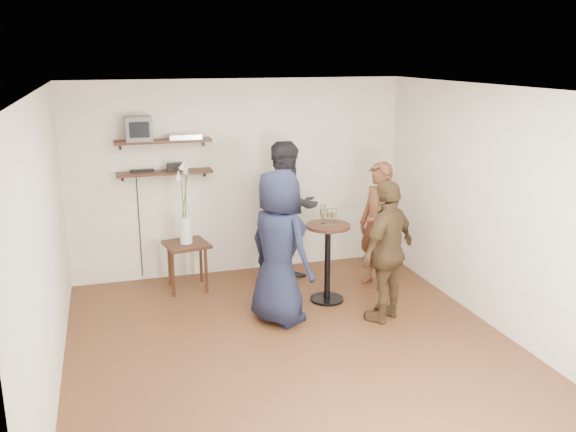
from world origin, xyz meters
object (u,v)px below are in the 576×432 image
object	(u,v)px
person_navy	(279,247)
crt_monitor	(139,128)
side_table	(187,251)
person_dark	(288,213)
person_plaid	(378,226)
dvd_deck	(185,136)
drinks_table	(328,252)
person_brown	(388,251)
radio	(176,167)

from	to	relation	value
person_navy	crt_monitor	bearing A→B (deg)	9.97
side_table	person_dark	world-z (taller)	person_dark
side_table	person_plaid	xyz separation A→B (m)	(2.34, -0.60, 0.30)
dvd_deck	side_table	xyz separation A→B (m)	(-0.09, -0.38, -1.39)
person_dark	person_navy	world-z (taller)	person_dark
drinks_table	person_dark	world-z (taller)	person_dark
person_navy	person_plaid	bearing A→B (deg)	-94.87
person_dark	person_brown	bearing A→B (deg)	-82.73
crt_monitor	drinks_table	xyz separation A→B (m)	(2.04, -1.25, -1.40)
person_plaid	person_brown	distance (m)	1.01
radio	drinks_table	bearing A→B (deg)	-37.78
crt_monitor	radio	world-z (taller)	crt_monitor
drinks_table	radio	bearing A→B (deg)	142.22
crt_monitor	person_dark	distance (m)	2.14
crt_monitor	dvd_deck	size ratio (longest dim) A/B	0.80
crt_monitor	person_dark	xyz separation A→B (m)	(1.78, -0.47, -1.09)
dvd_deck	radio	size ratio (longest dim) A/B	1.82
person_dark	person_brown	distance (m)	1.63
drinks_table	person_navy	size ratio (longest dim) A/B	0.56
dvd_deck	person_dark	size ratio (longest dim) A/B	0.22
side_table	person_navy	xyz separation A→B (m)	(0.85, -1.26, 0.35)
crt_monitor	side_table	size ratio (longest dim) A/B	0.52
radio	person_brown	size ratio (longest dim) A/B	0.14
side_table	person_brown	size ratio (longest dim) A/B	0.38
radio	side_table	distance (m)	1.08
radio	person_navy	size ratio (longest dim) A/B	0.13
person_plaid	person_dark	distance (m)	1.16
dvd_deck	radio	distance (m)	0.40
person_navy	person_brown	size ratio (longest dim) A/B	1.08
crt_monitor	person_brown	size ratio (longest dim) A/B	0.20
dvd_deck	drinks_table	distance (m)	2.32
radio	person_brown	world-z (taller)	person_brown
dvd_deck	radio	world-z (taller)	dvd_deck
person_plaid	person_dark	size ratio (longest dim) A/B	0.87
side_table	drinks_table	world-z (taller)	drinks_table
person_plaid	person_dark	xyz separation A→B (m)	(-1.03, 0.51, 0.12)
crt_monitor	radio	bearing A→B (deg)	0.00
dvd_deck	person_dark	distance (m)	1.63
radio	person_navy	bearing A→B (deg)	-61.43
dvd_deck	person_brown	xyz separation A→B (m)	(1.93, -1.93, -1.10)
person_navy	person_brown	world-z (taller)	person_navy
person_brown	side_table	bearing A→B (deg)	-70.82
dvd_deck	drinks_table	size ratio (longest dim) A/B	0.42
person_dark	person_brown	xyz separation A→B (m)	(0.71, -1.46, -0.12)
crt_monitor	person_plaid	size ratio (longest dim) A/B	0.20
radio	side_table	bearing A→B (deg)	-83.40
person_plaid	person_brown	size ratio (longest dim) A/B	1.01
side_table	person_navy	size ratio (longest dim) A/B	0.35
dvd_deck	person_dark	world-z (taller)	dvd_deck
side_table	person_navy	bearing A→B (deg)	-56.02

